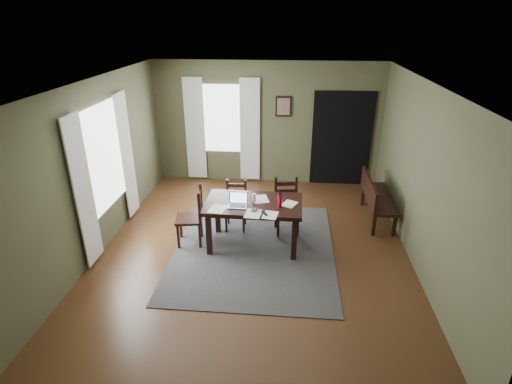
# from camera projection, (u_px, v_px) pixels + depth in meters

# --- Properties ---
(ground) EXTENTS (5.00, 6.00, 0.01)m
(ground) POSITION_uv_depth(u_px,v_px,m) (254.00, 249.00, 6.66)
(ground) COLOR #492C16
(room_shell) EXTENTS (5.02, 6.02, 2.71)m
(room_shell) POSITION_uv_depth(u_px,v_px,m) (254.00, 145.00, 5.92)
(room_shell) COLOR #4B4D32
(room_shell) RESTS_ON ground
(rug) EXTENTS (2.60, 3.20, 0.01)m
(rug) POSITION_uv_depth(u_px,v_px,m) (254.00, 248.00, 6.65)
(rug) COLOR #3A3A3A
(rug) RESTS_ON ground
(dining_table) EXTENTS (1.57, 0.96, 0.78)m
(dining_table) POSITION_uv_depth(u_px,v_px,m) (254.00, 208.00, 6.48)
(dining_table) COLOR black
(dining_table) RESTS_ON rug
(chair_end) EXTENTS (0.50, 0.50, 1.00)m
(chair_end) POSITION_uv_depth(u_px,v_px,m) (192.00, 217.00, 6.63)
(chair_end) COLOR black
(chair_end) RESTS_ON rug
(chair_back_left) EXTENTS (0.39, 0.39, 0.87)m
(chair_back_left) POSITION_uv_depth(u_px,v_px,m) (236.00, 206.00, 7.16)
(chair_back_left) COLOR black
(chair_back_left) RESTS_ON rug
(chair_back_right) EXTENTS (0.49, 0.49, 0.97)m
(chair_back_right) POSITION_uv_depth(u_px,v_px,m) (287.00, 207.00, 7.01)
(chair_back_right) COLOR black
(chair_back_right) RESTS_ON rug
(bench) EXTENTS (0.46, 1.44, 0.81)m
(bench) POSITION_uv_depth(u_px,v_px,m) (375.00, 196.00, 7.42)
(bench) COLOR black
(bench) RESTS_ON ground
(laptop) EXTENTS (0.31, 0.25, 0.21)m
(laptop) POSITION_uv_depth(u_px,v_px,m) (238.00, 202.00, 6.33)
(laptop) COLOR #B7B7BC
(laptop) RESTS_ON dining_table
(computer_mouse) EXTENTS (0.09, 0.12, 0.03)m
(computer_mouse) POSITION_uv_depth(u_px,v_px,m) (254.00, 210.00, 6.16)
(computer_mouse) COLOR #3F3F42
(computer_mouse) RESTS_ON dining_table
(tv_remote) EXTENTS (0.11, 0.16, 0.02)m
(tv_remote) POSITION_uv_depth(u_px,v_px,m) (264.00, 213.00, 6.08)
(tv_remote) COLOR black
(tv_remote) RESTS_ON dining_table
(drinking_glass) EXTENTS (0.07, 0.07, 0.14)m
(drinking_glass) POSITION_uv_depth(u_px,v_px,m) (254.00, 198.00, 6.44)
(drinking_glass) COLOR silver
(drinking_glass) RESTS_ON dining_table
(water_bottle) EXTENTS (0.09, 0.09, 0.25)m
(water_bottle) POSITION_uv_depth(u_px,v_px,m) (280.00, 200.00, 6.24)
(water_bottle) COLOR #B20D2E
(water_bottle) RESTS_ON dining_table
(paper_a) EXTENTS (0.30, 0.36, 0.00)m
(paper_a) POSITION_uv_depth(u_px,v_px,m) (218.00, 209.00, 6.23)
(paper_a) COLOR white
(paper_a) RESTS_ON dining_table
(paper_b) EXTENTS (0.26, 0.31, 0.00)m
(paper_b) POSITION_uv_depth(u_px,v_px,m) (270.00, 215.00, 6.04)
(paper_b) COLOR white
(paper_b) RESTS_ON dining_table
(paper_c) EXTENTS (0.32, 0.38, 0.00)m
(paper_c) POSITION_uv_depth(u_px,v_px,m) (260.00, 199.00, 6.56)
(paper_c) COLOR white
(paper_c) RESTS_ON dining_table
(paper_d) EXTENTS (0.30, 0.33, 0.00)m
(paper_d) POSITION_uv_depth(u_px,v_px,m) (289.00, 204.00, 6.39)
(paper_d) COLOR white
(paper_d) RESTS_ON dining_table
(paper_e) EXTENTS (0.27, 0.34, 0.00)m
(paper_e) POSITION_uv_depth(u_px,v_px,m) (253.00, 214.00, 6.08)
(paper_e) COLOR white
(paper_e) RESTS_ON dining_table
(window_left) EXTENTS (0.01, 1.30, 1.70)m
(window_left) POSITION_uv_depth(u_px,v_px,m) (104.00, 158.00, 6.45)
(window_left) COLOR white
(window_left) RESTS_ON ground
(window_back) EXTENTS (1.00, 0.01, 1.50)m
(window_back) POSITION_uv_depth(u_px,v_px,m) (222.00, 119.00, 8.84)
(window_back) COLOR white
(window_back) RESTS_ON ground
(curtain_left_near) EXTENTS (0.03, 0.48, 2.30)m
(curtain_left_near) POSITION_uv_depth(u_px,v_px,m) (83.00, 193.00, 5.80)
(curtain_left_near) COLOR silver
(curtain_left_near) RESTS_ON ground
(curtain_left_far) EXTENTS (0.03, 0.48, 2.30)m
(curtain_left_far) POSITION_uv_depth(u_px,v_px,m) (127.00, 156.00, 7.29)
(curtain_left_far) COLOR silver
(curtain_left_far) RESTS_ON ground
(curtain_back_left) EXTENTS (0.44, 0.03, 2.30)m
(curtain_back_left) POSITION_uv_depth(u_px,v_px,m) (195.00, 129.00, 8.97)
(curtain_back_left) COLOR silver
(curtain_back_left) RESTS_ON ground
(curtain_back_right) EXTENTS (0.44, 0.03, 2.30)m
(curtain_back_right) POSITION_uv_depth(u_px,v_px,m) (250.00, 131.00, 8.87)
(curtain_back_right) COLOR silver
(curtain_back_right) RESTS_ON ground
(framed_picture) EXTENTS (0.34, 0.03, 0.44)m
(framed_picture) POSITION_uv_depth(u_px,v_px,m) (283.00, 106.00, 8.61)
(framed_picture) COLOR black
(framed_picture) RESTS_ON ground
(doorway_back) EXTENTS (1.30, 0.03, 2.10)m
(doorway_back) POSITION_uv_depth(u_px,v_px,m) (342.00, 139.00, 8.79)
(doorway_back) COLOR black
(doorway_back) RESTS_ON ground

